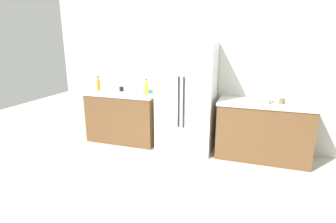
# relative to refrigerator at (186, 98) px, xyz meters

# --- Properties ---
(ground_plane) EXTENTS (10.92, 10.92, 0.00)m
(ground_plane) POSITION_rel_refrigerator_xyz_m (0.09, -1.63, -0.89)
(ground_plane) COLOR beige
(kitchen_back_panel) EXTENTS (5.46, 0.10, 2.66)m
(kitchen_back_panel) POSITION_rel_refrigerator_xyz_m (0.09, 0.39, 0.44)
(kitchen_back_panel) COLOR silver
(kitchen_back_panel) RESTS_ON ground_plane
(counter_left) EXTENTS (1.31, 0.64, 0.91)m
(counter_left) POSITION_rel_refrigerator_xyz_m (-1.19, 0.02, -0.44)
(counter_left) COLOR brown
(counter_left) RESTS_ON ground_plane
(counter_right) EXTENTS (1.41, 0.64, 0.91)m
(counter_right) POSITION_rel_refrigerator_xyz_m (1.24, 0.02, -0.44)
(counter_right) COLOR brown
(counter_right) RESTS_ON ground_plane
(refrigerator) EXTENTS (0.91, 0.67, 1.79)m
(refrigerator) POSITION_rel_refrigerator_xyz_m (0.00, 0.00, 0.00)
(refrigerator) COLOR white
(refrigerator) RESTS_ON ground_plane
(toaster) EXTENTS (0.28, 0.17, 0.19)m
(toaster) POSITION_rel_refrigerator_xyz_m (1.13, -0.03, 0.11)
(toaster) COLOR silver
(toaster) RESTS_ON counter_right
(bottle_a) EXTENTS (0.07, 0.07, 0.28)m
(bottle_a) POSITION_rel_refrigerator_xyz_m (-0.68, -0.07, 0.13)
(bottle_a) COLOR yellow
(bottle_a) RESTS_ON counter_left
(bottle_b) EXTENTS (0.07, 0.07, 0.27)m
(bottle_b) POSITION_rel_refrigerator_xyz_m (-1.70, 0.04, 0.12)
(bottle_b) COLOR orange
(bottle_b) RESTS_ON counter_left
(cup_a) EXTENTS (0.08, 0.08, 0.08)m
(cup_a) POSITION_rel_refrigerator_xyz_m (-1.26, 0.11, 0.06)
(cup_a) COLOR black
(cup_a) RESTS_ON counter_left
(cup_b) EXTENTS (0.08, 0.08, 0.08)m
(cup_b) POSITION_rel_refrigerator_xyz_m (1.47, 0.01, 0.05)
(cup_b) COLOR brown
(cup_b) RESTS_ON counter_right
(bowl_a) EXTENTS (0.20, 0.20, 0.05)m
(bowl_a) POSITION_rel_refrigerator_xyz_m (-0.96, -0.05, 0.04)
(bowl_a) COLOR white
(bowl_a) RESTS_ON counter_left
(bowl_b) EXTENTS (0.17, 0.17, 0.05)m
(bowl_b) POSITION_rel_refrigerator_xyz_m (-0.75, 0.14, 0.04)
(bowl_b) COLOR teal
(bowl_b) RESTS_ON counter_left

